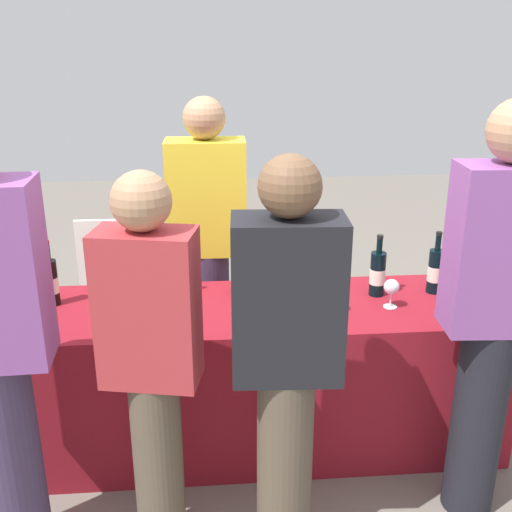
% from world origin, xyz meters
% --- Properties ---
extents(ground_plane, '(12.00, 12.00, 0.00)m').
position_xyz_m(ground_plane, '(0.00, 0.00, 0.00)').
color(ground_plane, slate).
extents(tasting_table, '(2.36, 0.64, 0.75)m').
position_xyz_m(tasting_table, '(0.00, 0.00, 0.37)').
color(tasting_table, maroon).
rests_on(tasting_table, ground_plane).
extents(wine_bottle_0, '(0.07, 0.07, 0.32)m').
position_xyz_m(wine_bottle_0, '(-0.95, 0.10, 0.86)').
color(wine_bottle_0, black).
rests_on(wine_bottle_0, tasting_table).
extents(wine_bottle_1, '(0.07, 0.07, 0.32)m').
position_xyz_m(wine_bottle_1, '(-0.63, 0.14, 0.86)').
color(wine_bottle_1, black).
rests_on(wine_bottle_1, tasting_table).
extents(wine_bottle_2, '(0.08, 0.08, 0.31)m').
position_xyz_m(wine_bottle_2, '(-0.53, 0.14, 0.86)').
color(wine_bottle_2, black).
rests_on(wine_bottle_2, tasting_table).
extents(wine_bottle_3, '(0.07, 0.07, 0.33)m').
position_xyz_m(wine_bottle_3, '(-0.42, 0.14, 0.87)').
color(wine_bottle_3, black).
rests_on(wine_bottle_3, tasting_table).
extents(wine_bottle_4, '(0.08, 0.08, 0.30)m').
position_xyz_m(wine_bottle_4, '(-0.07, 0.17, 0.86)').
color(wine_bottle_4, black).
rests_on(wine_bottle_4, tasting_table).
extents(wine_bottle_5, '(0.07, 0.07, 0.30)m').
position_xyz_m(wine_bottle_5, '(0.06, 0.08, 0.86)').
color(wine_bottle_5, black).
rests_on(wine_bottle_5, tasting_table).
extents(wine_bottle_6, '(0.07, 0.07, 0.31)m').
position_xyz_m(wine_bottle_6, '(0.60, 0.08, 0.86)').
color(wine_bottle_6, black).
rests_on(wine_bottle_6, tasting_table).
extents(wine_bottle_7, '(0.07, 0.07, 0.31)m').
position_xyz_m(wine_bottle_7, '(0.89, 0.09, 0.86)').
color(wine_bottle_7, black).
rests_on(wine_bottle_7, tasting_table).
extents(wine_glass_0, '(0.07, 0.07, 0.15)m').
position_xyz_m(wine_glass_0, '(0.17, -0.12, 0.85)').
color(wine_glass_0, silver).
rests_on(wine_glass_0, tasting_table).
extents(wine_glass_1, '(0.07, 0.07, 0.14)m').
position_xyz_m(wine_glass_1, '(0.34, -0.10, 0.85)').
color(wine_glass_1, silver).
rests_on(wine_glass_1, tasting_table).
extents(wine_glass_2, '(0.07, 0.07, 0.14)m').
position_xyz_m(wine_glass_2, '(0.62, -0.06, 0.85)').
color(wine_glass_2, silver).
rests_on(wine_glass_2, tasting_table).
extents(server_pouring, '(0.42, 0.24, 1.66)m').
position_xyz_m(server_pouring, '(-0.22, 0.58, 0.89)').
color(server_pouring, '#3F3351').
rests_on(server_pouring, ground_plane).
extents(guest_1, '(0.38, 0.25, 1.53)m').
position_xyz_m(guest_1, '(-0.43, -0.63, 0.84)').
color(guest_1, brown).
rests_on(guest_1, ground_plane).
extents(guest_2, '(0.40, 0.23, 1.59)m').
position_xyz_m(guest_2, '(0.05, -0.68, 0.86)').
color(guest_2, brown).
rests_on(guest_2, ground_plane).
extents(guest_3, '(0.40, 0.24, 1.75)m').
position_xyz_m(guest_3, '(0.88, -0.53, 0.96)').
color(guest_3, black).
rests_on(guest_3, ground_plane).
extents(menu_board, '(0.48, 0.03, 0.88)m').
position_xyz_m(menu_board, '(-0.79, 1.04, 0.44)').
color(menu_board, white).
rests_on(menu_board, ground_plane).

